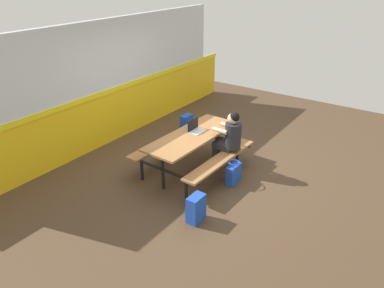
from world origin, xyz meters
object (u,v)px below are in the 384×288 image
picnic_table_main (192,143)px  backpack_dark (196,209)px  student_nearer (229,137)px  tote_bag_bright (234,174)px  laptop_silver (196,129)px  satchel_spare (186,124)px

picnic_table_main → backpack_dark: size_ratio=4.68×
student_nearer → tote_bag_bright: 0.69m
picnic_table_main → laptop_silver: bearing=10.6°
laptop_silver → backpack_dark: laptop_silver is taller
student_nearer → laptop_silver: student_nearer is taller
laptop_silver → satchel_spare: bearing=42.5°
backpack_dark → satchel_spare: (2.57, 2.04, 0.00)m
picnic_table_main → satchel_spare: size_ratio=4.68×
backpack_dark → tote_bag_bright: backpack_dark is taller
laptop_silver → tote_bag_bright: bearing=-98.1°
laptop_silver → picnic_table_main: bearing=-169.4°
laptop_silver → tote_bag_bright: laptop_silver is taller
picnic_table_main → student_nearer: (0.38, -0.57, 0.13)m
tote_bag_bright → student_nearer: bearing=42.4°
student_nearer → backpack_dark: 1.73m
backpack_dark → satchel_spare: bearing=38.4°
tote_bag_bright → satchel_spare: satchel_spare is taller
satchel_spare → picnic_table_main: bearing=-140.6°
student_nearer → tote_bag_bright: size_ratio=2.81×
satchel_spare → backpack_dark: bearing=-141.6°
backpack_dark → picnic_table_main: bearing=37.2°
backpack_dark → laptop_silver: bearing=34.6°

